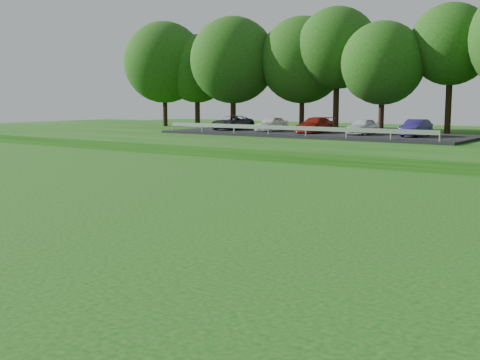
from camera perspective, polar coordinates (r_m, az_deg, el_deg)
The scene contains 1 object.
parking_lot at distance 47.35m, azimuth 6.47°, elevation 4.79°, with size 24.00×9.00×1.38m.
Camera 1 is at (-1.45, -8.49, 3.42)m, focal length 45.00 mm.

